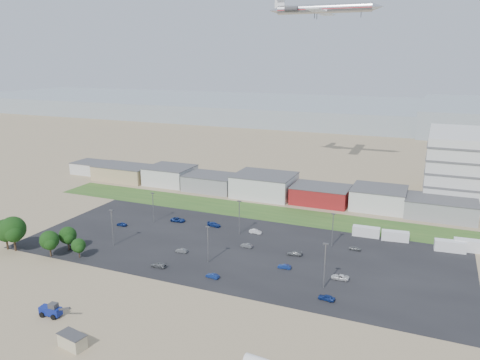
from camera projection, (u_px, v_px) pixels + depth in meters
The scene contains 37 objects.
ground at pixel (187, 275), 112.90m from camera, with size 700.00×700.00×0.00m, color #998361.
parking_lot at pixel (238, 248), 128.83m from camera, with size 120.00×50.00×0.01m, color black.
grass_strip at pixel (262, 212), 159.22m from camera, with size 160.00×16.00×0.02m, color #2D5720.
hills_backdrop at pixel (422, 117), 377.26m from camera, with size 700.00×200.00×9.00m, color gray, non-canonical shape.
building_row at pixel (238, 182), 181.54m from camera, with size 170.00×20.00×8.00m, color silver, non-canonical shape.
portable_shed at pixel (72, 341), 84.45m from camera, with size 5.36×2.78×2.70m, color #BCB28E, non-canonical shape.
telehandler at pixel (50, 309), 94.65m from camera, with size 7.24×2.41×3.02m, color navy, non-canonical shape.
box_trailer_a at pixel (366, 232), 137.15m from camera, with size 7.73×2.42×2.90m, color silver, non-canonical shape.
box_trailer_b at pixel (395, 236), 133.92m from camera, with size 7.52×2.35×2.82m, color silver, non-canonical shape.
box_trailer_c at pixel (450, 246), 126.52m from camera, with size 8.01×2.50×3.00m, color silver, non-canonical shape.
box_trailer_d at pixel (471, 246), 126.42m from camera, with size 8.62×2.69×3.23m, color silver, non-canonical shape.
tree_far_left at pixel (6, 233), 126.86m from camera, with size 6.53×6.53×9.79m, color black, non-canonical shape.
tree_left at pixel (13, 232), 125.82m from camera, with size 7.32×7.32×10.98m, color black, non-canonical shape.
tree_mid at pixel (49, 242), 122.62m from camera, with size 5.35×5.35×8.02m, color black, non-canonical shape.
tree_right at pixel (68, 237), 126.71m from camera, with size 5.03×5.03×7.54m, color black, non-canonical shape.
tree_near at pixel (79, 247), 122.09m from camera, with size 3.99×3.99×5.99m, color black, non-canonical shape.
lightpole_front_l at pixel (112, 228), 129.71m from camera, with size 1.22×0.51×10.35m, color slate, non-canonical shape.
lightpole_front_m at pixel (208, 244), 118.85m from camera, with size 1.15×0.48×9.74m, color slate, non-canonical shape.
lightpole_front_r at pixel (325, 266), 105.34m from camera, with size 1.28×0.53×10.87m, color slate, non-canonical shape.
lightpole_back_l at pixel (153, 207), 148.34m from camera, with size 1.14×0.47×9.66m, color slate, non-canonical shape.
lightpole_back_m at pixel (239, 218), 137.97m from camera, with size 1.22×0.51×10.33m, color slate, non-canonical shape.
lightpole_back_r at pixel (333, 230), 129.21m from camera, with size 1.12×0.47×9.51m, color slate, non-canonical shape.
airliner at pixel (324, 9), 187.97m from camera, with size 46.71×31.84×13.80m, color silver, non-canonical shape.
parked_car_0 at pixel (340, 277), 110.61m from camera, with size 1.94×4.21×1.17m, color silver.
parked_car_1 at pixel (284, 266), 116.31m from camera, with size 1.16×3.33×1.10m, color navy.
parked_car_2 at pixel (327, 297), 101.12m from camera, with size 1.48×3.67×1.25m, color navy.
parked_car_3 at pixel (158, 265), 117.05m from camera, with size 1.66×4.08×1.18m, color #595B5E.
parked_car_4 at pixel (182, 251), 125.91m from camera, with size 1.14×3.28×1.08m, color #595B5E.
parked_car_5 at pixel (122, 224), 145.82m from camera, with size 1.35×3.36×1.15m, color navy.
parked_car_6 at pixel (214, 224), 145.33m from camera, with size 1.81×4.44×1.29m, color navy.
parked_car_7 at pixel (247, 245), 129.29m from camera, with size 1.18×3.39×1.12m, color #595B5E.
parked_car_8 at pixel (355, 248), 127.41m from camera, with size 1.29×3.21×1.10m, color #595B5E.
parked_car_9 at pixel (178, 220), 149.59m from camera, with size 2.15×4.66×1.29m, color navy.
parked_car_10 at pixel (74, 247), 128.24m from camera, with size 1.53×3.77×1.10m, color #595B5E.
parked_car_11 at pixel (255, 231), 139.53m from camera, with size 1.31×3.77×1.24m, color silver.
parked_car_12 at pixel (294, 253), 124.14m from camera, with size 1.63×4.00×1.16m, color #595B5E.
parked_car_13 at pixel (213, 276), 111.34m from camera, with size 1.17×3.36×1.11m, color navy.
Camera 1 is at (52.18, -90.16, 50.91)m, focal length 35.00 mm.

